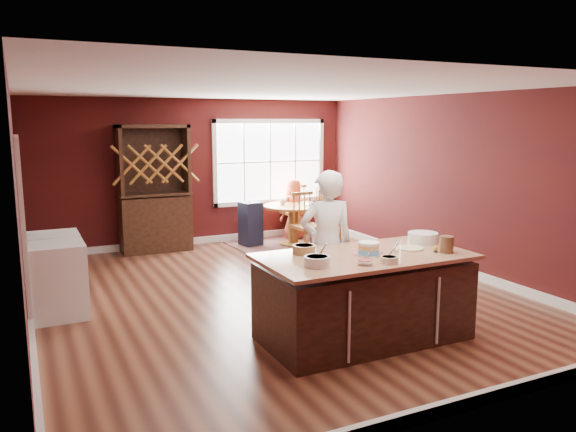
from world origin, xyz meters
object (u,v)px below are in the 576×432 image
(baker, at_px, (327,246))
(chair_east, at_px, (329,214))
(layer_cake, at_px, (369,248))
(high_chair, at_px, (251,223))
(dryer, at_px, (55,268))
(seated_woman, at_px, (294,209))
(washer, at_px, (59,281))
(toddler, at_px, (249,202))
(kitchen_island, at_px, (364,299))
(chair_north, at_px, (292,210))
(dining_table, at_px, (293,217))
(hutch, at_px, (154,189))
(chair_south, at_px, (308,224))

(baker, distance_m, chair_east, 4.37)
(layer_cake, relative_size, high_chair, 0.37)
(layer_cake, distance_m, chair_east, 4.96)
(baker, xyz_separation_m, dryer, (-2.81, 2.04, -0.43))
(seated_woman, relative_size, high_chair, 1.39)
(seated_woman, relative_size, washer, 1.33)
(toddler, bearing_deg, dryer, -149.75)
(chair_east, bearing_deg, kitchen_island, 160.29)
(kitchen_island, height_order, chair_north, chair_north)
(seated_woman, bearing_deg, high_chair, -6.47)
(dining_table, distance_m, layer_cake, 4.65)
(seated_woman, bearing_deg, kitchen_island, 54.45)
(dining_table, relative_size, dryer, 1.25)
(hutch, bearing_deg, layer_cake, -77.65)
(chair_east, xyz_separation_m, high_chair, (-1.53, 0.26, -0.10))
(chair_south, bearing_deg, dining_table, 75.79)
(kitchen_island, bearing_deg, dining_table, 72.90)
(chair_north, bearing_deg, chair_east, 111.63)
(dining_table, bearing_deg, toddler, 154.98)
(kitchen_island, bearing_deg, toddler, 82.69)
(hutch, bearing_deg, chair_east, -10.30)
(dining_table, bearing_deg, kitchen_island, -107.10)
(baker, height_order, seated_woman, baker)
(layer_cake, xyz_separation_m, hutch, (-1.11, 5.06, 0.13))
(layer_cake, height_order, washer, layer_cake)
(chair_east, height_order, washer, chair_east)
(chair_north, distance_m, seated_woman, 0.34)
(high_chair, relative_size, washer, 0.96)
(baker, xyz_separation_m, toddler, (0.67, 4.07, -0.07))
(washer, bearing_deg, chair_east, 25.19)
(kitchen_island, relative_size, chair_east, 2.09)
(high_chair, height_order, dryer, dryer)
(chair_south, bearing_deg, chair_east, 37.71)
(chair_east, distance_m, seated_woman, 0.70)
(chair_east, distance_m, high_chair, 1.55)
(layer_cake, distance_m, chair_north, 5.52)
(high_chair, bearing_deg, dryer, -161.94)
(toddler, bearing_deg, high_chair, -82.55)
(chair_north, distance_m, washer, 5.55)
(seated_woman, bearing_deg, baker, 51.03)
(layer_cake, bearing_deg, toddler, 83.24)
(hutch, bearing_deg, chair_south, -32.00)
(layer_cake, relative_size, washer, 0.35)
(seated_woman, height_order, dryer, seated_woman)
(hutch, bearing_deg, seated_woman, -2.88)
(chair_north, distance_m, hutch, 2.85)
(baker, bearing_deg, dryer, -23.94)
(layer_cake, distance_m, high_chair, 4.80)
(dining_table, height_order, high_chair, high_chair)
(hutch, distance_m, dryer, 3.00)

